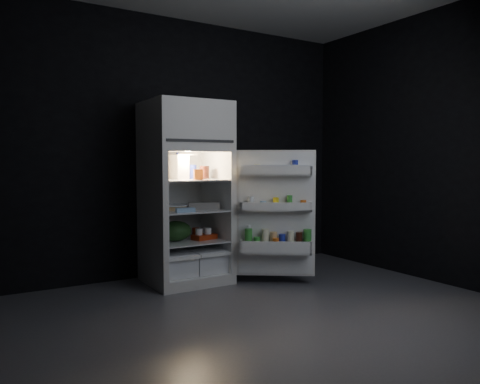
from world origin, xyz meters
TOP-DOWN VIEW (x-y plane):
  - floor at (0.00, 0.00)m, footprint 4.00×3.40m
  - wall_back at (0.00, 1.70)m, footprint 4.00×0.00m
  - wall_right at (2.00, 0.00)m, footprint 0.00×3.40m
  - refrigerator at (-0.13, 1.32)m, footprint 0.76×0.71m
  - fridge_door at (0.56, 0.73)m, footprint 0.70×0.57m
  - milk_jug at (-0.18, 1.34)m, footprint 0.18×0.18m
  - mayo_jar at (-0.02, 1.37)m, footprint 0.12×0.12m
  - jam_jar at (0.07, 1.27)m, footprint 0.10×0.10m
  - amber_bottle at (-0.40, 1.33)m, footprint 0.09×0.09m
  - small_carton at (-0.08, 1.10)m, footprint 0.10×0.08m
  - egg_carton at (0.03, 1.21)m, footprint 0.33×0.23m
  - pie at (-0.24, 1.35)m, footprint 0.30×0.30m
  - flat_package at (-0.23, 1.07)m, footprint 0.19×0.12m
  - wrapped_pkg at (0.11, 1.41)m, footprint 0.15×0.14m
  - produce_bag at (-0.25, 1.26)m, footprint 0.37×0.34m
  - yogurt_tray at (0.03, 1.21)m, footprint 0.27×0.19m
  - small_can_red at (0.04, 1.41)m, footprint 0.08×0.08m
  - small_can_silver at (0.13, 1.43)m, footprint 0.08×0.08m

SIDE VIEW (x-z plane):
  - floor at x=0.00m, z-range 0.00..0.00m
  - yogurt_tray at x=0.03m, z-range 0.43..0.48m
  - small_can_red at x=0.04m, z-range 0.43..0.52m
  - small_can_silver at x=0.13m, z-range 0.43..0.52m
  - produce_bag at x=-0.25m, z-range 0.43..0.62m
  - fridge_door at x=0.56m, z-range 0.07..1.29m
  - pie at x=-0.24m, z-range 0.73..0.77m
  - flat_package at x=-0.23m, z-range 0.73..0.77m
  - wrapped_pkg at x=0.11m, z-range 0.73..0.78m
  - egg_carton at x=0.03m, z-range 0.73..0.80m
  - refrigerator at x=-0.13m, z-range 0.07..1.85m
  - small_carton at x=-0.08m, z-range 1.03..1.13m
  - jam_jar at x=0.07m, z-range 1.03..1.16m
  - mayo_jar at x=-0.02m, z-range 1.03..1.17m
  - amber_bottle at x=-0.40m, z-range 1.03..1.25m
  - milk_jug at x=-0.18m, z-range 1.03..1.27m
  - wall_back at x=0.00m, z-range 0.00..2.70m
  - wall_right at x=2.00m, z-range 0.00..2.70m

